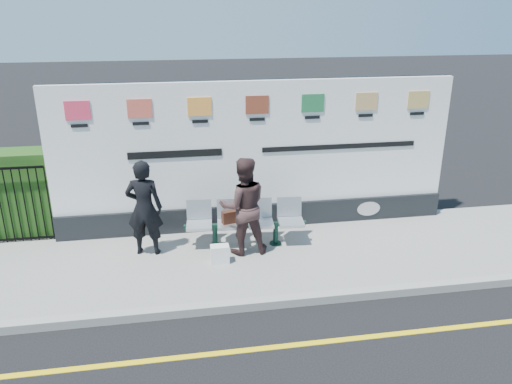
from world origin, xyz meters
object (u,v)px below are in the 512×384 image
billboard (256,166)px  woman_right (243,206)px  bench (245,234)px  woman_left (144,208)px

billboard → woman_right: (-0.43, -1.14, -0.38)m
billboard → bench: billboard is taller
woman_right → billboard: bearing=-112.7°
woman_left → woman_right: 1.79m
billboard → woman_left: size_ratio=4.44×
woman_right → bench: bearing=-107.3°
bench → woman_right: size_ratio=1.21×
billboard → bench: (-0.36, -0.88, -1.06)m
bench → woman_left: bearing=-174.8°
billboard → woman_left: billboard is taller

